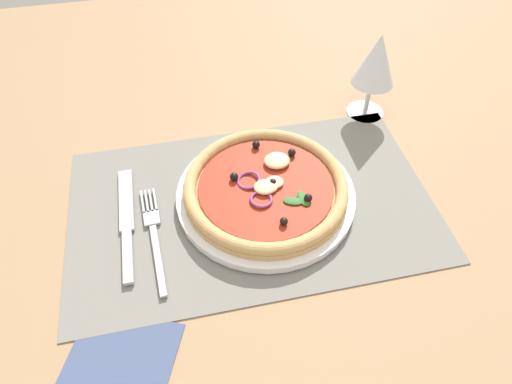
% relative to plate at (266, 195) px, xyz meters
% --- Properties ---
extents(ground_plane, '(1.90, 1.40, 0.02)m').
position_rel_plate_xyz_m(ground_plane, '(-0.02, -0.01, -0.02)').
color(ground_plane, '#9E7A56').
extents(placemat, '(0.52, 0.32, 0.00)m').
position_rel_plate_xyz_m(placemat, '(-0.02, -0.01, -0.01)').
color(placemat, slate).
rests_on(placemat, ground_plane).
extents(plate, '(0.26, 0.26, 0.01)m').
position_rel_plate_xyz_m(plate, '(0.00, 0.00, 0.00)').
color(plate, white).
rests_on(plate, placemat).
extents(pizza, '(0.24, 0.24, 0.03)m').
position_rel_plate_xyz_m(pizza, '(0.00, 0.00, 0.02)').
color(pizza, tan).
rests_on(pizza, plate).
extents(fork, '(0.03, 0.18, 0.00)m').
position_rel_plate_xyz_m(fork, '(-0.16, -0.03, -0.00)').
color(fork, '#B2B5BA').
rests_on(fork, placemat).
extents(knife, '(0.02, 0.20, 0.01)m').
position_rel_plate_xyz_m(knife, '(-0.20, -0.00, -0.00)').
color(knife, '#B2B5BA').
rests_on(knife, placemat).
extents(wine_glass, '(0.07, 0.07, 0.15)m').
position_rel_plate_xyz_m(wine_glass, '(0.22, 0.16, 0.09)').
color(wine_glass, silver).
rests_on(wine_glass, ground_plane).
extents(napkin, '(0.15, 0.14, 0.00)m').
position_rel_plate_xyz_m(napkin, '(-0.21, -0.20, -0.01)').
color(napkin, '#425175').
rests_on(napkin, ground_plane).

